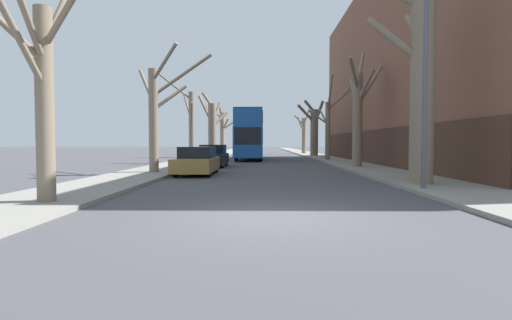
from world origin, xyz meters
name	(u,v)px	position (x,y,z in m)	size (l,w,h in m)	color
ground_plane	(272,218)	(0.00, 0.00, 0.00)	(300.00, 300.00, 0.00)	#424247
sidewalk_left	(222,153)	(-6.10, 50.00, 0.06)	(3.10, 120.00, 0.12)	gray
sidewalk_right	(305,153)	(6.10, 50.00, 0.06)	(3.10, 120.00, 0.12)	gray
building_facade_right	(437,70)	(12.64, 21.37, 6.96)	(10.08, 35.05, 13.95)	brown
street_tree_left_0	(42,84)	(-5.63, 1.34, 3.03)	(3.06, 3.65, 6.53)	#7A6B56
street_tree_left_1	(156,112)	(-5.58, 11.73, 3.14)	(3.92, 4.38, 6.30)	#7A6B56
street_tree_left_2	(190,123)	(-5.84, 22.62, 3.11)	(3.22, 3.39, 7.11)	#7A6B56
street_tree_left_3	(212,126)	(-5.69, 34.86, 3.36)	(3.39, 2.15, 7.09)	#7A6B56
street_tree_left_4	(222,130)	(-5.55, 44.70, 3.23)	(4.11, 4.40, 6.89)	#7A6B56
street_tree_right_0	(420,77)	(5.48, 6.14, 3.95)	(2.47, 2.59, 7.74)	#7A6B56
street_tree_right_1	(358,112)	(5.76, 16.58, 3.51)	(2.88, 4.37, 7.58)	#7A6B56
street_tree_right_2	(329,124)	(5.59, 26.51, 3.20)	(4.20, 3.36, 7.25)	#7A6B56
street_tree_right_3	(314,130)	(5.69, 37.40, 3.08)	(3.05, 3.22, 6.46)	#7A6B56
street_tree_right_4	(304,134)	(5.65, 48.15, 2.88)	(2.10, 2.49, 6.36)	#7A6B56
double_decker_bus	(250,133)	(-1.39, 29.19, 2.54)	(2.46, 11.08, 4.49)	#19519E
parked_car_0	(197,161)	(-3.49, 11.44, 0.66)	(1.83, 4.41, 1.39)	olive
parked_car_1	(213,156)	(-3.49, 17.97, 0.69)	(1.75, 4.54, 1.46)	black
lamp_post	(422,65)	(4.91, 4.54, 4.08)	(1.40, 0.20, 7.25)	#4C4F54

